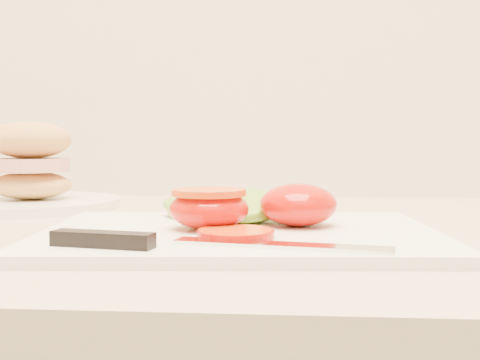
{
  "coord_description": "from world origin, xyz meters",
  "views": [
    {
      "loc": [
        -0.41,
        1.03,
        1.02
      ],
      "look_at": [
        -0.46,
        1.59,
        0.99
      ],
      "focal_mm": 45.0,
      "sensor_mm": 36.0,
      "label": 1
    }
  ],
  "objects": [
    {
      "name": "tomato_half_dome",
      "position": [
        -0.4,
        1.61,
        0.96
      ],
      "size": [
        0.07,
        0.07,
        0.04
      ],
      "primitive_type": "ellipsoid",
      "color": "red",
      "rests_on": "cutting_board"
    },
    {
      "name": "knife",
      "position": [
        -0.5,
        1.49,
        0.94
      ],
      "size": [
        0.27,
        0.06,
        0.01
      ],
      "rotation": [
        0.0,
        0.0,
        -0.2
      ],
      "color": "silver",
      "rests_on": "cutting_board"
    },
    {
      "name": "cutting_board",
      "position": [
        -0.46,
        1.58,
        0.94
      ],
      "size": [
        0.38,
        0.28,
        0.01
      ],
      "primitive_type": "cube",
      "rotation": [
        0.0,
        0.0,
        0.07
      ],
      "color": "white",
      "rests_on": "counter"
    },
    {
      "name": "lettuce_leaf_0",
      "position": [
        -0.48,
        1.66,
        0.95
      ],
      "size": [
        0.17,
        0.14,
        0.03
      ],
      "primitive_type": "ellipsoid",
      "rotation": [
        0.0,
        0.0,
        -0.4
      ],
      "color": "#9BC734",
      "rests_on": "cutting_board"
    },
    {
      "name": "tomato_half_cut",
      "position": [
        -0.48,
        1.58,
        0.96
      ],
      "size": [
        0.07,
        0.07,
        0.04
      ],
      "color": "red",
      "rests_on": "cutting_board"
    },
    {
      "name": "tomato_slice_0",
      "position": [
        -0.45,
        1.54,
        0.94
      ],
      "size": [
        0.06,
        0.06,
        0.01
      ],
      "primitive_type": "cylinder",
      "color": "#DB5310",
      "rests_on": "cutting_board"
    },
    {
      "name": "sandwich_plate",
      "position": [
        -0.76,
        1.82,
        0.97
      ],
      "size": [
        0.24,
        0.24,
        0.12
      ],
      "rotation": [
        0.0,
        0.0,
        -0.37
      ],
      "color": "white",
      "rests_on": "counter"
    }
  ]
}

